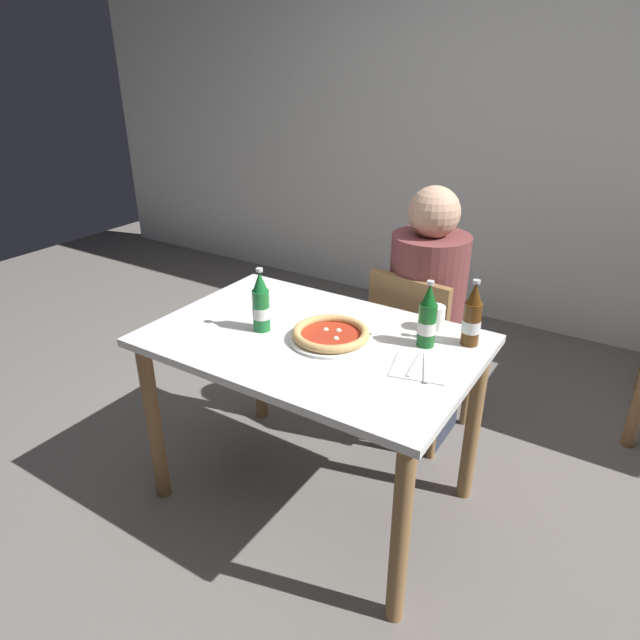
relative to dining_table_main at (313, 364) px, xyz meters
name	(u,v)px	position (x,y,z in m)	size (l,w,h in m)	color
ground_plane	(314,493)	(0.00, 0.00, -0.64)	(8.00, 8.00, 0.00)	slate
back_wall_tiled	(504,124)	(0.00, 2.20, 0.66)	(7.00, 0.10, 2.60)	white
dining_table_main	(313,364)	(0.00, 0.00, 0.00)	(1.20, 0.80, 0.75)	silver
chair_behind_table	(417,347)	(0.17, 0.61, -0.15)	(0.44, 0.44, 0.85)	olive
diner_seated	(424,323)	(0.18, 0.66, -0.05)	(0.34, 0.34, 1.21)	#2D3342
pizza_margherita_near	(331,335)	(0.07, 0.02, 0.14)	(0.31, 0.31, 0.04)	white
beer_bottle_left	(472,318)	(0.50, 0.26, 0.22)	(0.07, 0.07, 0.25)	#512D0F
beer_bottle_center	(427,319)	(0.37, 0.17, 0.22)	(0.07, 0.07, 0.25)	#14591E
beer_bottle_right	(261,305)	(-0.20, -0.05, 0.22)	(0.07, 0.07, 0.25)	#196B2D
napkin_with_cutlery	(420,367)	(0.43, 0.01, 0.12)	(0.22, 0.22, 0.01)	white
paper_cup	(435,318)	(0.35, 0.30, 0.16)	(0.07, 0.07, 0.10)	white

